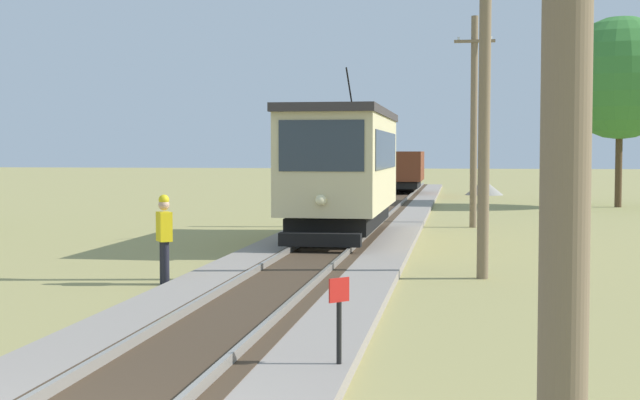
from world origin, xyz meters
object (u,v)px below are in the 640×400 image
object	(u,v)px
red_tram	(343,167)
freight_car	(402,170)
tree_left_near	(620,78)
utility_pole_near_tram	(485,74)
gravel_pile	(484,187)
track_worker	(164,235)
trackside_signal_marker	(339,322)
utility_pole_mid	(474,119)

from	to	relation	value
red_tram	freight_car	size ratio (longest dim) A/B	1.64
freight_car	tree_left_near	bearing A→B (deg)	-39.39
utility_pole_near_tram	gravel_pile	xyz separation A→B (m)	(1.03, 35.91, -3.75)
utility_pole_near_tram	track_worker	xyz separation A→B (m)	(-6.24, -1.62, -3.22)
red_tram	utility_pole_near_tram	bearing A→B (deg)	-61.09
trackside_signal_marker	track_worker	world-z (taller)	track_worker
utility_pole_mid	track_worker	world-z (taller)	utility_pole_mid
utility_pole_mid	red_tram	bearing A→B (deg)	-122.79
utility_pole_near_tram	tree_left_near	size ratio (longest dim) A/B	0.92
utility_pole_mid	trackside_signal_marker	xyz separation A→B (m)	(-1.85, -21.06, -3.08)
red_tram	trackside_signal_marker	world-z (taller)	red_tram
utility_pole_mid	gravel_pile	xyz separation A→B (m)	(1.03, 23.13, -3.29)
utility_pole_mid	track_worker	bearing A→B (deg)	-113.42
utility_pole_near_tram	gravel_pile	world-z (taller)	utility_pole_near_tram
utility_pole_near_tram	tree_left_near	distance (m)	25.99
gravel_pile	tree_left_near	xyz separation A→B (m)	(5.91, -10.93, 5.60)
freight_car	trackside_signal_marker	size ratio (longest dim) A/B	4.41
trackside_signal_marker	freight_car	bearing A→B (deg)	92.65
trackside_signal_marker	tree_left_near	distance (m)	34.82
utility_pole_near_tram	trackside_signal_marker	distance (m)	9.19
utility_pole_mid	track_worker	xyz separation A→B (m)	(-6.24, -14.39, -2.76)
red_tram	track_worker	size ratio (longest dim) A/B	4.79
gravel_pile	track_worker	xyz separation A→B (m)	(-7.27, -37.52, 0.53)
freight_car	red_tram	bearing A→B (deg)	-89.99
tree_left_near	red_tram	bearing A→B (deg)	-120.69
red_tram	tree_left_near	bearing A→B (deg)	59.31
utility_pole_mid	trackside_signal_marker	distance (m)	21.36
trackside_signal_marker	utility_pole_near_tram	bearing A→B (deg)	77.40
gravel_pile	track_worker	distance (m)	38.22
freight_car	utility_pole_near_tram	distance (m)	34.11
freight_car	utility_pole_near_tram	size ratio (longest dim) A/B	0.63
freight_car	gravel_pile	distance (m)	5.39
red_tram	tree_left_near	size ratio (longest dim) A/B	0.96
freight_car	utility_pole_mid	distance (m)	21.47
gravel_pile	utility_pole_mid	bearing A→B (deg)	-92.56
utility_pole_near_tram	trackside_signal_marker	bearing A→B (deg)	-102.60
red_tram	freight_car	bearing A→B (deg)	90.01
trackside_signal_marker	tree_left_near	bearing A→B (deg)	75.19
track_worker	utility_pole_near_tram	bearing A→B (deg)	161.00
red_tram	trackside_signal_marker	xyz separation A→B (m)	(1.95, -15.16, -1.53)
gravel_pile	freight_car	bearing A→B (deg)	-156.41
red_tram	utility_pole_mid	bearing A→B (deg)	57.21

